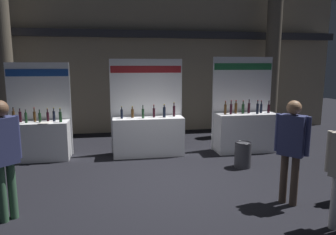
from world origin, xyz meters
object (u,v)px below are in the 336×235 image
(exhibitor_booth_0, at_px, (39,136))
(exhibitor_booth_1, at_px, (148,132))
(visitor_4, at_px, (3,149))
(exhibitor_booth_2, at_px, (245,128))
(visitor_2, at_px, (292,143))
(trash_bin, at_px, (243,155))

(exhibitor_booth_0, bearing_deg, exhibitor_booth_1, -1.26)
(exhibitor_booth_0, bearing_deg, visitor_4, -85.60)
(exhibitor_booth_1, bearing_deg, exhibitor_booth_2, -2.21)
(exhibitor_booth_0, bearing_deg, visitor_2, -35.53)
(exhibitor_booth_2, xyz_separation_m, visitor_2, (-0.61, -3.23, 0.42))
(exhibitor_booth_1, distance_m, visitor_2, 3.92)
(exhibitor_booth_0, distance_m, visitor_4, 3.23)
(exhibitor_booth_0, xyz_separation_m, exhibitor_booth_1, (2.72, -0.06, 0.02))
(trash_bin, xyz_separation_m, visitor_4, (-4.52, -1.73, 0.82))
(exhibitor_booth_0, distance_m, visitor_2, 5.85)
(exhibitor_booth_2, xyz_separation_m, visitor_4, (-5.12, -3.02, 0.47))
(exhibitor_booth_0, distance_m, exhibitor_booth_1, 2.72)
(exhibitor_booth_2, distance_m, visitor_2, 3.31)
(exhibitor_booth_2, bearing_deg, visitor_2, -100.76)
(exhibitor_booth_0, relative_size, exhibitor_booth_1, 0.96)
(exhibitor_booth_1, xyz_separation_m, visitor_4, (-2.48, -3.12, 0.50))
(visitor_4, bearing_deg, exhibitor_booth_2, 167.13)
(trash_bin, bearing_deg, visitor_4, -159.05)
(exhibitor_booth_0, xyz_separation_m, visitor_2, (4.75, -3.39, 0.47))
(visitor_4, bearing_deg, exhibitor_booth_0, -129.02)
(exhibitor_booth_1, bearing_deg, visitor_4, -128.42)
(trash_bin, bearing_deg, visitor_2, -90.38)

